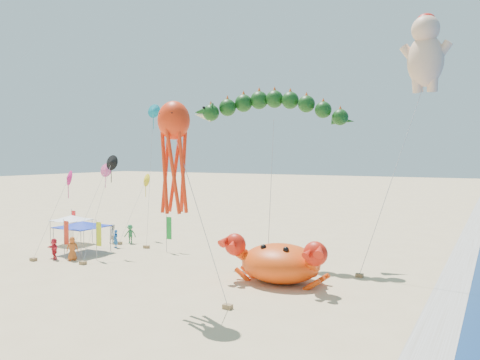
# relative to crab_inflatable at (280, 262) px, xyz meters

# --- Properties ---
(ground) EXTENTS (320.00, 320.00, 0.00)m
(ground) POSITION_rel_crab_inflatable_xyz_m (-2.07, -0.01, -1.38)
(ground) COLOR #D1B784
(ground) RESTS_ON ground
(foam_strip) EXTENTS (320.00, 320.00, 0.00)m
(foam_strip) POSITION_rel_crab_inflatable_xyz_m (9.93, -0.01, -1.37)
(foam_strip) COLOR silver
(foam_strip) RESTS_ON ground
(crab_inflatable) EXTENTS (7.14, 4.50, 3.13)m
(crab_inflatable) POSITION_rel_crab_inflatable_xyz_m (0.00, 0.00, 0.00)
(crab_inflatable) COLOR #EB450C
(crab_inflatable) RESTS_ON ground
(dragon_kite) EXTENTS (12.11, 6.38, 12.96)m
(dragon_kite) POSITION_rel_crab_inflatable_xyz_m (-3.23, 5.55, 10.25)
(dragon_kite) COLOR #0F3A10
(dragon_kite) RESTS_ON ground
(cherub_kite) EXTENTS (5.12, 2.74, 17.49)m
(cherub_kite) POSITION_rel_crab_inflatable_xyz_m (7.89, 5.42, 13.70)
(cherub_kite) COLOR #F7C097
(cherub_kite) RESTS_ON ground
(octopus_kite) EXTENTS (3.77, 2.17, 11.17)m
(octopus_kite) POSITION_rel_crab_inflatable_xyz_m (-2.92, -7.32, 7.25)
(octopus_kite) COLOR #FF310D
(octopus_kite) RESTS_ON ground
(canopy_blue) EXTENTS (3.84, 3.84, 2.71)m
(canopy_blue) POSITION_rel_crab_inflatable_xyz_m (-18.54, 0.41, 1.06)
(canopy_blue) COLOR gray
(canopy_blue) RESTS_ON ground
(canopy_white) EXTENTS (3.14, 3.14, 2.71)m
(canopy_white) POSITION_rel_crab_inflatable_xyz_m (-22.55, 2.75, 1.06)
(canopy_white) COLOR gray
(canopy_white) RESTS_ON ground
(feather_flags) EXTENTS (11.27, 5.94, 3.20)m
(feather_flags) POSITION_rel_crab_inflatable_xyz_m (-17.02, 1.10, 0.63)
(feather_flags) COLOR gray
(feather_flags) RESTS_ON ground
(beachgoers) EXTENTS (3.29, 9.10, 1.88)m
(beachgoers) POSITION_rel_crab_inflatable_xyz_m (-18.20, 1.72, -0.50)
(beachgoers) COLOR white
(beachgoers) RESTS_ON ground
(small_kites) EXTENTS (5.66, 12.44, 13.08)m
(small_kites) POSITION_rel_crab_inflatable_xyz_m (-17.74, 3.71, 5.68)
(small_kites) COLOR #0E849A
(small_kites) RESTS_ON ground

